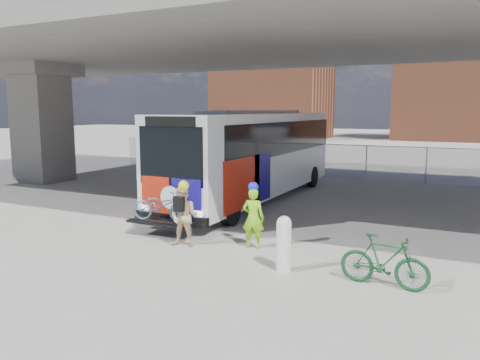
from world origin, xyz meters
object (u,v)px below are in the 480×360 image
Objects in this scene: bike_parked at (384,261)px; cyclist_hivis at (253,216)px; bollard at (284,242)px; bus at (255,149)px; cyclist_tan at (184,216)px.

cyclist_hivis is at bearing 73.42° from bike_parked.
bollard is 2.24m from bike_parked.
bike_parked is at bearing -49.82° from bus.
bus is 6.99× the size of bike_parked.
bus is 7.04m from cyclist_hivis.
cyclist_tan reaches higher than cyclist_hivis.
bollard is (4.25, -7.71, -1.41)m from bus.
cyclist_hivis is at bearing -65.79° from bus.
bike_parked is at bearing 0.72° from bollard.
cyclist_hivis is at bearing 135.36° from bollard.
bus is 7.27m from cyclist_tan.
bus reaches higher than cyclist_tan.
bollard is 1.99m from cyclist_hivis.
bike_parked is (6.49, -7.68, -1.55)m from bus.
cyclist_hivis is (2.84, -6.32, -1.24)m from bus.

